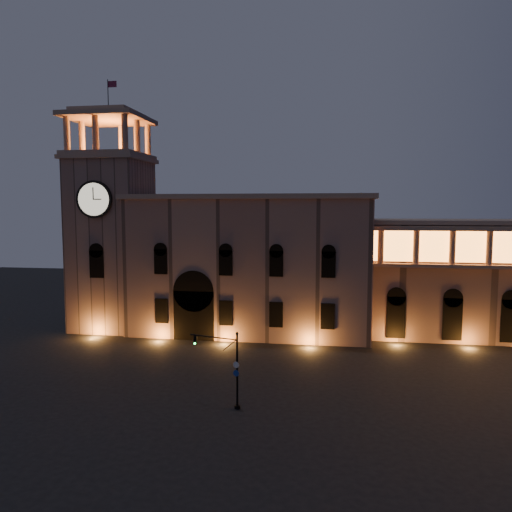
% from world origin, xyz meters
% --- Properties ---
extents(ground, '(160.00, 160.00, 0.00)m').
position_xyz_m(ground, '(0.00, 0.00, 0.00)').
color(ground, black).
rests_on(ground, ground).
extents(government_building, '(30.80, 12.80, 17.60)m').
position_xyz_m(government_building, '(-2.08, 21.93, 8.77)').
color(government_building, '#8E695C').
rests_on(government_building, ground).
extents(clock_tower, '(9.80, 9.80, 32.40)m').
position_xyz_m(clock_tower, '(-20.50, 20.98, 12.50)').
color(clock_tower, '#8E695C').
rests_on(clock_tower, ground).
extents(traffic_light, '(4.41, 1.40, 6.22)m').
position_xyz_m(traffic_light, '(0.41, -3.23, 3.27)').
color(traffic_light, black).
rests_on(traffic_light, ground).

